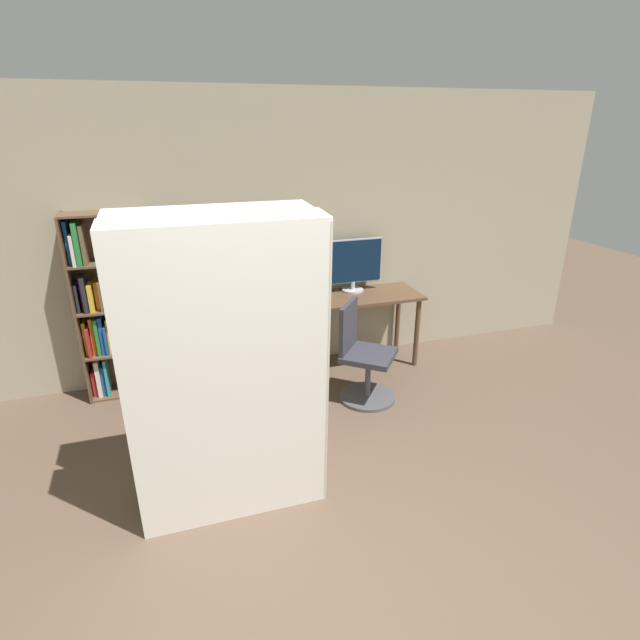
{
  "coord_description": "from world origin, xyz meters",
  "views": [
    {
      "loc": [
        -0.63,
        -1.4,
        2.4
      ],
      "look_at": [
        0.41,
        1.81,
        1.05
      ],
      "focal_mm": 28.0,
      "sensor_mm": 36.0,
      "label": 1
    }
  ],
  "objects_px": {
    "mattress_far": "(222,357)",
    "monitor": "(353,264)",
    "mattress_near": "(229,380)",
    "office_chair": "(363,362)",
    "bookshelf": "(109,309)"
  },
  "relations": [
    {
      "from": "monitor",
      "to": "office_chair",
      "type": "xyz_separation_m",
      "value": [
        -0.21,
        -0.81,
        -0.69
      ]
    },
    {
      "from": "office_chair",
      "to": "bookshelf",
      "type": "relative_size",
      "value": 0.54
    },
    {
      "from": "monitor",
      "to": "mattress_near",
      "type": "height_order",
      "value": "mattress_near"
    },
    {
      "from": "mattress_far",
      "to": "mattress_near",
      "type": "bearing_deg",
      "value": -90.0
    },
    {
      "from": "office_chair",
      "to": "bookshelf",
      "type": "xyz_separation_m",
      "value": [
        -2.13,
        0.82,
        0.46
      ]
    },
    {
      "from": "mattress_near",
      "to": "monitor",
      "type": "bearing_deg",
      "value": 51.25
    },
    {
      "from": "monitor",
      "to": "bookshelf",
      "type": "relative_size",
      "value": 0.36
    },
    {
      "from": "monitor",
      "to": "office_chair",
      "type": "height_order",
      "value": "monitor"
    },
    {
      "from": "bookshelf",
      "to": "mattress_far",
      "type": "height_order",
      "value": "mattress_far"
    },
    {
      "from": "monitor",
      "to": "office_chair",
      "type": "bearing_deg",
      "value": -104.36
    },
    {
      "from": "bookshelf",
      "to": "mattress_near",
      "type": "distance_m",
      "value": 2.09
    },
    {
      "from": "office_chair",
      "to": "mattress_near",
      "type": "xyz_separation_m",
      "value": [
        -1.33,
        -1.1,
        0.6
      ]
    },
    {
      "from": "office_chair",
      "to": "bookshelf",
      "type": "height_order",
      "value": "bookshelf"
    },
    {
      "from": "mattress_far",
      "to": "monitor",
      "type": "bearing_deg",
      "value": 46.04
    },
    {
      "from": "bookshelf",
      "to": "mattress_far",
      "type": "xyz_separation_m",
      "value": [
        0.81,
        -1.6,
        0.14
      ]
    }
  ]
}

